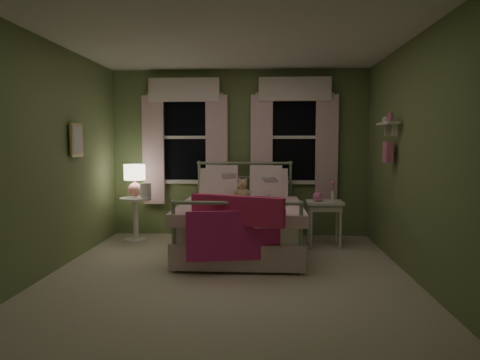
# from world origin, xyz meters

# --- Properties ---
(room_shell) EXTENTS (4.20, 4.20, 4.20)m
(room_shell) POSITION_xyz_m (0.00, 0.00, 1.30)
(room_shell) COLOR beige
(room_shell) RESTS_ON ground
(bed) EXTENTS (1.58, 2.04, 1.18)m
(bed) POSITION_xyz_m (0.09, 1.05, 0.38)
(bed) COLOR white
(bed) RESTS_ON ground
(pink_throw) EXTENTS (1.09, 0.49, 0.71)m
(pink_throw) POSITION_xyz_m (0.09, 0.02, 0.61)
(pink_throw) COLOR #DF2B6B
(pink_throw) RESTS_ON bed
(child_left) EXTENTS (0.31, 0.25, 0.73)m
(child_left) POSITION_xyz_m (-0.19, 1.47, 0.93)
(child_left) COLOR #F7D1DD
(child_left) RESTS_ON bed
(child_right) EXTENTS (0.37, 0.32, 0.64)m
(child_right) POSITION_xyz_m (0.37, 1.47, 0.89)
(child_right) COLOR #F7D1DD
(child_right) RESTS_ON bed
(book_left) EXTENTS (0.21, 0.13, 0.26)m
(book_left) POSITION_xyz_m (-0.19, 1.22, 0.96)
(book_left) COLOR beige
(book_left) RESTS_ON child_left
(book_right) EXTENTS (0.22, 0.16, 0.26)m
(book_right) POSITION_xyz_m (0.37, 1.22, 0.92)
(book_right) COLOR beige
(book_right) RESTS_ON child_right
(teddy_bear) EXTENTS (0.23, 0.19, 0.32)m
(teddy_bear) POSITION_xyz_m (0.09, 1.31, 0.79)
(teddy_bear) COLOR tan
(teddy_bear) RESTS_ON bed
(nightstand_left) EXTENTS (0.46, 0.46, 0.65)m
(nightstand_left) POSITION_xyz_m (-1.53, 1.60, 0.42)
(nightstand_left) COLOR white
(nightstand_left) RESTS_ON ground
(table_lamp) EXTENTS (0.31, 0.31, 0.48)m
(table_lamp) POSITION_xyz_m (-1.53, 1.60, 0.95)
(table_lamp) COLOR #FF9F96
(table_lamp) RESTS_ON nightstand_left
(book_nightstand) EXTENTS (0.16, 0.22, 0.02)m
(book_nightstand) POSITION_xyz_m (-1.43, 1.52, 0.66)
(book_nightstand) COLOR beige
(book_nightstand) RESTS_ON nightstand_left
(nightstand_right) EXTENTS (0.50, 0.40, 0.64)m
(nightstand_right) POSITION_xyz_m (1.24, 1.37, 0.55)
(nightstand_right) COLOR white
(nightstand_right) RESTS_ON ground
(pink_toy) EXTENTS (0.14, 0.19, 0.14)m
(pink_toy) POSITION_xyz_m (1.14, 1.37, 0.71)
(pink_toy) COLOR pink
(pink_toy) RESTS_ON nightstand_right
(bud_vase) EXTENTS (0.06, 0.06, 0.28)m
(bud_vase) POSITION_xyz_m (1.36, 1.42, 0.79)
(bud_vase) COLOR white
(bud_vase) RESTS_ON nightstand_right
(window_left) EXTENTS (1.34, 0.13, 1.96)m
(window_left) POSITION_xyz_m (-0.85, 2.03, 1.62)
(window_left) COLOR black
(window_left) RESTS_ON room_shell
(window_right) EXTENTS (1.34, 0.13, 1.96)m
(window_right) POSITION_xyz_m (0.85, 2.03, 1.62)
(window_right) COLOR black
(window_right) RESTS_ON room_shell
(wall_shelf) EXTENTS (0.15, 0.50, 0.60)m
(wall_shelf) POSITION_xyz_m (1.90, 0.70, 1.52)
(wall_shelf) COLOR white
(wall_shelf) RESTS_ON room_shell
(framed_picture) EXTENTS (0.03, 0.32, 0.42)m
(framed_picture) POSITION_xyz_m (-1.95, 0.60, 1.50)
(framed_picture) COLOR beige
(framed_picture) RESTS_ON room_shell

